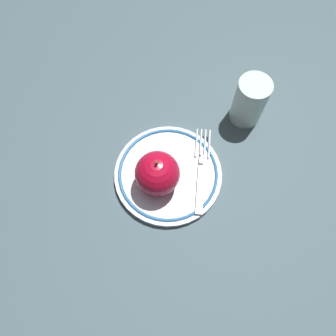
# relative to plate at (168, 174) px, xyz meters

# --- Properties ---
(ground_plane) EXTENTS (2.00, 2.00, 0.00)m
(ground_plane) POSITION_rel_plate_xyz_m (0.01, 0.01, -0.01)
(ground_plane) COLOR #41565E
(plate) EXTENTS (0.20, 0.20, 0.02)m
(plate) POSITION_rel_plate_xyz_m (0.00, 0.00, 0.00)
(plate) COLOR silver
(plate) RESTS_ON ground_plane
(apple_red_whole) EXTENTS (0.08, 0.08, 0.09)m
(apple_red_whole) POSITION_rel_plate_xyz_m (-0.02, -0.01, 0.05)
(apple_red_whole) COLOR #B40C27
(apple_red_whole) RESTS_ON plate
(fork) EXTENTS (0.06, 0.17, 0.00)m
(fork) POSITION_rel_plate_xyz_m (0.06, -0.01, 0.01)
(fork) COLOR silver
(fork) RESTS_ON plate
(drinking_glass) EXTENTS (0.06, 0.06, 0.10)m
(drinking_glass) POSITION_rel_plate_xyz_m (0.17, 0.10, 0.04)
(drinking_glass) COLOR silver
(drinking_glass) RESTS_ON ground_plane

